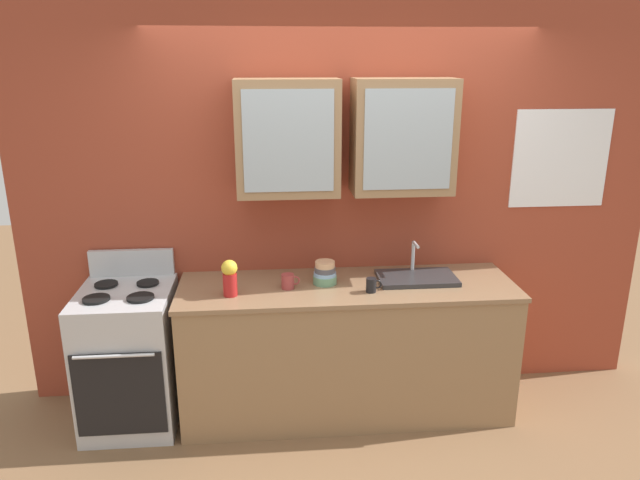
# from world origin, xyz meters

# --- Properties ---
(ground_plane) EXTENTS (10.00, 10.00, 0.00)m
(ground_plane) POSITION_xyz_m (0.00, 0.00, 0.00)
(ground_plane) COLOR brown
(back_wall_unit) EXTENTS (4.32, 0.41, 2.68)m
(back_wall_unit) POSITION_xyz_m (0.01, 0.34, 1.44)
(back_wall_unit) COLOR #993D28
(back_wall_unit) RESTS_ON ground_plane
(counter) EXTENTS (2.17, 0.67, 0.91)m
(counter) POSITION_xyz_m (0.00, 0.00, 0.46)
(counter) COLOR #93704C
(counter) RESTS_ON ground_plane
(stove_range) EXTENTS (0.58, 0.69, 1.09)m
(stove_range) POSITION_xyz_m (-1.42, -0.00, 0.46)
(stove_range) COLOR silver
(stove_range) RESTS_ON ground_plane
(sink_faucet) EXTENTS (0.51, 0.31, 0.24)m
(sink_faucet) POSITION_xyz_m (0.46, 0.04, 0.93)
(sink_faucet) COLOR #2D2D30
(sink_faucet) RESTS_ON counter
(bowl_stack) EXTENTS (0.15, 0.15, 0.15)m
(bowl_stack) POSITION_xyz_m (-0.14, 0.04, 0.98)
(bowl_stack) COLOR #669972
(bowl_stack) RESTS_ON counter
(vase) EXTENTS (0.10, 0.10, 0.23)m
(vase) POSITION_xyz_m (-0.74, -0.11, 1.03)
(vase) COLOR #B21E1E
(vase) RESTS_ON counter
(cup_near_sink) EXTENTS (0.10, 0.06, 0.09)m
(cup_near_sink) POSITION_xyz_m (0.13, -0.13, 0.96)
(cup_near_sink) COLOR black
(cup_near_sink) RESTS_ON counter
(cup_near_bowls) EXTENTS (0.12, 0.08, 0.09)m
(cup_near_bowls) POSITION_xyz_m (-0.38, -0.03, 0.96)
(cup_near_bowls) COLOR #993838
(cup_near_bowls) RESTS_ON counter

